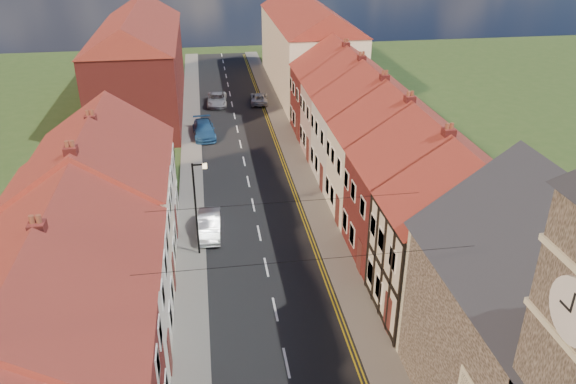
% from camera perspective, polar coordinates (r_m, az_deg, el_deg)
% --- Properties ---
extents(road, '(7.00, 90.00, 0.02)m').
position_cam_1_polar(road, '(44.03, -4.06, 1.08)').
color(road, black).
rests_on(road, ground).
extents(pavement_left, '(1.80, 90.00, 0.12)m').
position_cam_1_polar(pavement_left, '(43.93, -9.78, 0.75)').
color(pavement_left, slate).
rests_on(pavement_left, ground).
extents(pavement_right, '(1.80, 90.00, 0.12)m').
position_cam_1_polar(pavement_right, '(44.52, 1.59, 1.51)').
color(pavement_right, slate).
rests_on(pavement_right, ground).
extents(cottage_r_tudor, '(8.30, 5.20, 9.00)m').
position_cam_1_polar(cottage_r_tudor, '(29.28, 17.28, -4.29)').
color(cottage_r_tudor, beige).
rests_on(cottage_r_tudor, ground).
extents(cottage_r_white_near, '(8.30, 6.00, 9.00)m').
position_cam_1_polar(cottage_r_white_near, '(33.59, 13.58, 0.34)').
color(cottage_r_white_near, maroon).
rests_on(cottage_r_white_near, ground).
extents(cottage_r_cream_mid, '(8.30, 5.20, 9.00)m').
position_cam_1_polar(cottage_r_cream_mid, '(38.18, 10.69, 3.89)').
color(cottage_r_cream_mid, beige).
rests_on(cottage_r_cream_mid, ground).
extents(cottage_r_pink, '(8.30, 6.00, 9.00)m').
position_cam_1_polar(cottage_r_pink, '(42.95, 8.42, 6.64)').
color(cottage_r_pink, silver).
rests_on(cottage_r_pink, ground).
extents(cottage_r_white_far, '(8.30, 5.20, 9.00)m').
position_cam_1_polar(cottage_r_white_far, '(47.86, 6.59, 8.84)').
color(cottage_r_white_far, '#A58C82').
rests_on(cottage_r_white_far, ground).
extents(cottage_r_cream_far, '(8.30, 6.00, 9.00)m').
position_cam_1_polar(cottage_r_cream_far, '(52.86, 5.08, 10.61)').
color(cottage_r_cream_far, maroon).
rests_on(cottage_r_cream_far, ground).
extents(cottage_l_white, '(8.30, 6.90, 8.80)m').
position_cam_1_polar(cottage_l_white, '(26.80, -21.14, -8.30)').
color(cottage_l_white, silver).
rests_on(cottage_l_white, ground).
extents(cottage_l_brick_mid, '(8.30, 5.70, 9.10)m').
position_cam_1_polar(cottage_l_brick_mid, '(31.85, -19.24, -1.87)').
color(cottage_l_brick_mid, beige).
rests_on(cottage_l_brick_mid, ground).
extents(cottage_l_pink, '(8.30, 6.30, 8.80)m').
position_cam_1_polar(cottage_l_pink, '(37.07, -17.88, 2.14)').
color(cottage_l_pink, silver).
rests_on(cottage_l_pink, ground).
extents(block_right_far, '(8.30, 24.20, 10.50)m').
position_cam_1_polar(block_right_far, '(67.21, 2.01, 14.84)').
color(block_right_far, beige).
rests_on(block_right_far, ground).
extents(block_left_far, '(8.30, 24.20, 10.50)m').
position_cam_1_polar(block_left_far, '(61.53, -14.83, 12.91)').
color(block_left_far, maroon).
rests_on(block_left_far, ground).
extents(lamppost, '(0.88, 0.15, 6.00)m').
position_cam_1_polar(lamppost, '(33.41, -9.24, -1.18)').
color(lamppost, black).
rests_on(lamppost, pavement_left).
extents(car_mid, '(1.61, 4.14, 1.35)m').
position_cam_1_polar(car_mid, '(36.88, -8.00, -3.34)').
color(car_mid, '#9D9EA4').
rests_on(car_mid, ground).
extents(car_far, '(2.27, 4.93, 1.40)m').
position_cam_1_polar(car_far, '(53.30, -8.54, 6.28)').
color(car_far, navy).
rests_on(car_far, ground).
extents(car_distant, '(2.34, 4.65, 1.26)m').
position_cam_1_polar(car_distant, '(62.41, -7.23, 9.31)').
color(car_distant, '#A6A7AE').
rests_on(car_distant, ground).
extents(car_distant_b, '(2.22, 4.21, 1.13)m').
position_cam_1_polar(car_distant_b, '(62.70, -2.96, 9.50)').
color(car_distant_b, '#B0B3B9').
rests_on(car_distant_b, ground).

